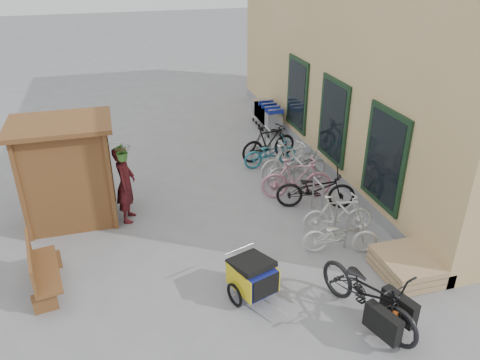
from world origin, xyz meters
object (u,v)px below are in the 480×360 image
object	(u,v)px
cargo_bike	(370,293)
bike_5	(289,161)
child_trailer	(253,275)
shopping_carts	(267,113)
bike_2	(316,189)
bike_3	(297,178)
person_kiosk	(125,184)
kiosk	(61,159)
bike_1	(338,214)
bench	(40,269)
bike_0	(340,235)
pallet_stack	(406,266)
bike_6	(271,153)
bike_7	(269,143)
bike_4	(297,168)

from	to	relation	value
cargo_bike	bike_5	world-z (taller)	cargo_bike
child_trailer	shopping_carts	bearing A→B (deg)	50.74
bike_2	bike_3	world-z (taller)	bike_3
person_kiosk	bike_5	distance (m)	4.46
kiosk	bike_1	size ratio (longest dim) A/B	1.59
bike_2	bench	bearing A→B (deg)	121.33
bike_3	bench	bearing A→B (deg)	121.14
bike_1	cargo_bike	bearing A→B (deg)	174.59
bike_2	bike_5	bearing A→B (deg)	19.44
person_kiosk	bike_0	bearing A→B (deg)	-107.72
bench	cargo_bike	distance (m)	5.83
cargo_bike	bike_3	bearing A→B (deg)	66.70
bike_3	bike_5	bearing A→B (deg)	0.64
bike_2	bike_0	bearing A→B (deg)	-170.59
bench	bike_1	world-z (taller)	bench
kiosk	bike_2	world-z (taller)	kiosk
child_trailer	person_kiosk	size ratio (longest dim) A/B	0.79
pallet_stack	bike_1	xyz separation A→B (m)	(-0.61, 1.72, 0.26)
pallet_stack	kiosk	bearing A→B (deg)	148.34
bike_1	bike_6	size ratio (longest dim) A/B	0.98
kiosk	bike_7	bearing A→B (deg)	20.15
bike_3	bike_7	xyz separation A→B (m)	(0.10, 2.41, -0.01)
pallet_stack	bike_4	size ratio (longest dim) A/B	0.66
person_kiosk	bike_4	bearing A→B (deg)	-68.68
bike_5	bike_3	bearing A→B (deg)	159.67
kiosk	bike_5	distance (m)	5.75
kiosk	cargo_bike	size ratio (longest dim) A/B	1.11
child_trailer	bike_1	distance (m)	2.84
pallet_stack	bike_0	world-z (taller)	bike_0
child_trailer	bike_4	size ratio (longest dim) A/B	0.79
bike_3	bike_6	xyz separation A→B (m)	(-0.01, 1.94, -0.12)
kiosk	bench	bearing A→B (deg)	-99.36
bike_0	bike_4	distance (m)	3.12
bike_2	bike_7	size ratio (longest dim) A/B	1.07
child_trailer	bike_6	size ratio (longest dim) A/B	0.90
child_trailer	bike_4	xyz separation A→B (m)	(2.44, 3.92, 0.02)
pallet_stack	person_kiosk	distance (m)	6.18
child_trailer	bike_0	distance (m)	2.29
pallet_stack	bike_5	bearing A→B (deg)	98.22
person_kiosk	bike_6	xyz separation A→B (m)	(4.11, 1.85, -0.49)
pallet_stack	bike_2	world-z (taller)	bike_2
person_kiosk	bike_2	xyz separation A→B (m)	(4.38, -0.67, -0.41)
pallet_stack	person_kiosk	bearing A→B (deg)	144.44
bike_6	bike_7	world-z (taller)	bike_7
bike_2	bike_6	world-z (taller)	bike_2
person_kiosk	bike_5	world-z (taller)	person_kiosk
bike_7	bike_4	bearing A→B (deg)	175.06
pallet_stack	person_kiosk	size ratio (longest dim) A/B	0.66
shopping_carts	bike_4	world-z (taller)	shopping_carts
bike_5	shopping_carts	bearing A→B (deg)	-19.10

